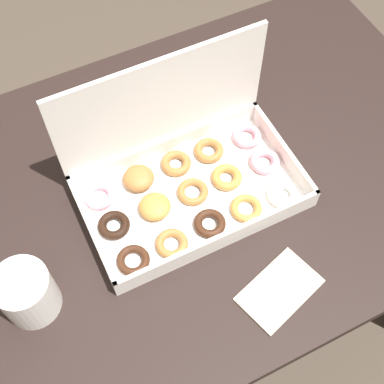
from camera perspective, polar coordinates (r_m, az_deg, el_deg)
ground_plane at (r=1.72m, az=-1.24°, el=-12.49°), size 8.00×8.00×0.00m
dining_table at (r=1.13m, az=-1.85°, el=-2.30°), size 1.25×0.77×0.74m
donut_box at (r=1.01m, az=-0.98°, el=2.25°), size 0.41×0.25×0.26m
coffee_mug at (r=0.93m, az=-17.21°, el=-10.24°), size 0.09×0.09×0.10m
paper_napkin at (r=0.96m, az=9.30°, el=-10.30°), size 0.16×0.13×0.01m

